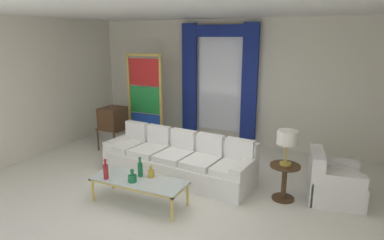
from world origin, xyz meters
TOP-DOWN VIEW (x-y plane):
  - ground_plane at (0.00, 0.00)m, footprint 16.00×16.00m
  - wall_rear at (0.00, 3.06)m, footprint 8.00×0.12m
  - wall_left at (-3.66, 0.60)m, footprint 0.12×7.00m
  - ceiling_slab at (0.00, 0.80)m, footprint 8.00×7.60m
  - curtained_window at (-0.30, 2.89)m, footprint 2.00×0.17m
  - couch_white_long at (-0.22, 0.65)m, footprint 2.99×1.20m
  - coffee_table at (-0.28, -0.61)m, footprint 1.52×0.59m
  - bottle_blue_decanter at (-0.76, -0.80)m, footprint 0.08×0.08m
  - bottle_crystal_tall at (-0.33, -0.72)m, footprint 0.13×0.13m
  - bottle_amber_squat at (-0.16, -0.45)m, footprint 0.10×0.10m
  - bottle_ruby_flask at (-0.33, -0.49)m, footprint 0.08×0.08m
  - vintage_tv at (-2.34, 1.39)m, footprint 0.62×0.60m
  - armchair_white at (2.46, 0.83)m, footprint 0.93×0.92m
  - stained_glass_divider at (-1.87, 2.05)m, footprint 0.95×0.05m
  - peacock_figurine at (-1.39, 1.57)m, footprint 0.44×0.60m
  - round_side_table at (1.76, 0.51)m, footprint 0.48×0.48m
  - table_lamp_brass at (1.76, 0.51)m, footprint 0.32×0.32m

SIDE VIEW (x-z plane):
  - ground_plane at x=0.00m, z-range 0.00..0.00m
  - peacock_figurine at x=-1.39m, z-range -0.03..0.47m
  - armchair_white at x=2.46m, z-range -0.11..0.69m
  - couch_white_long at x=-0.22m, z-range -0.12..0.74m
  - round_side_table at x=1.76m, z-range 0.06..0.65m
  - coffee_table at x=-0.28m, z-range 0.17..0.58m
  - bottle_crystal_tall at x=-0.33m, z-range 0.37..0.58m
  - bottle_amber_squat at x=-0.16m, z-range 0.38..0.58m
  - bottle_ruby_flask at x=-0.33m, z-range 0.38..0.70m
  - bottle_blue_decanter at x=-0.76m, z-range 0.38..0.71m
  - vintage_tv at x=-2.34m, z-range 0.06..1.40m
  - table_lamp_brass at x=1.76m, z-range 0.74..1.31m
  - stained_glass_divider at x=-1.87m, z-range -0.04..2.16m
  - wall_rear at x=0.00m, z-range 0.00..3.00m
  - wall_left at x=-3.66m, z-range 0.00..3.00m
  - curtained_window at x=-0.30m, z-range 0.39..3.09m
  - ceiling_slab at x=0.00m, z-range 3.00..3.04m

